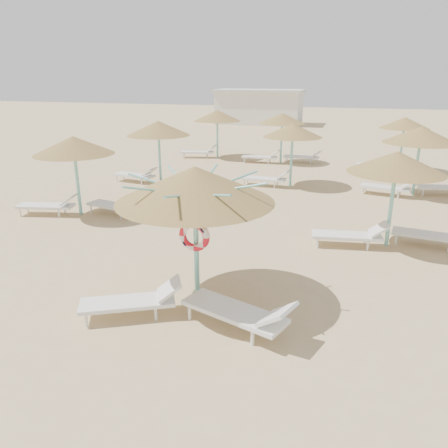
# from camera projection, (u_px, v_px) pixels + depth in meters

# --- Properties ---
(ground) EXTENTS (120.00, 120.00, 0.00)m
(ground) POSITION_uv_depth(u_px,v_px,m) (187.00, 294.00, 9.65)
(ground) COLOR tan
(ground) RESTS_ON ground
(main_palapa) EXTENTS (3.23, 3.23, 2.89)m
(main_palapa) POSITION_uv_depth(u_px,v_px,m) (195.00, 185.00, 8.69)
(main_palapa) COLOR #74CAC3
(main_palapa) RESTS_ON ground
(lounger_main_a) EXTENTS (2.05, 1.44, 0.72)m
(lounger_main_a) POSITION_uv_depth(u_px,v_px,m) (134.00, 300.00, 8.67)
(lounger_main_a) COLOR white
(lounger_main_a) RESTS_ON ground
(lounger_main_b) EXTENTS (2.33, 1.38, 0.81)m
(lounger_main_b) POSITION_uv_depth(u_px,v_px,m) (240.00, 312.00, 8.16)
(lounger_main_b) COLOR white
(lounger_main_b) RESTS_ON ground
(palapa_field) EXTENTS (18.53, 14.54, 2.72)m
(palapa_field) POSITION_uv_depth(u_px,v_px,m) (299.00, 135.00, 17.62)
(palapa_field) COLOR #74CAC3
(palapa_field) RESTS_ON ground
(service_hut) EXTENTS (8.40, 4.40, 3.25)m
(service_hut) POSITION_uv_depth(u_px,v_px,m) (259.00, 107.00, 42.47)
(service_hut) COLOR silver
(service_hut) RESTS_ON ground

